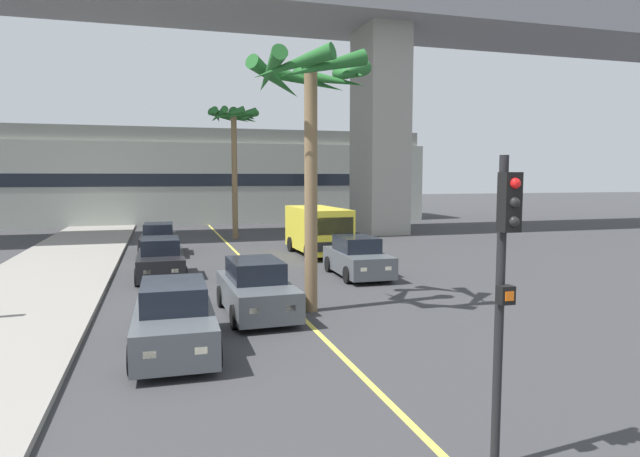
{
  "coord_description": "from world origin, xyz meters",
  "views": [
    {
      "loc": [
        -3.74,
        1.28,
        3.93
      ],
      "look_at": [
        0.0,
        14.0,
        2.66
      ],
      "focal_mm": 30.68,
      "sensor_mm": 36.0,
      "label": 1
    }
  ],
  "objects_px": {
    "car_queue_front": "(256,290)",
    "car_queue_second": "(357,258)",
    "palm_tree_near_median": "(234,128)",
    "traffic_light_median_near": "(504,270)",
    "car_queue_third": "(159,240)",
    "car_queue_fourth": "(161,260)",
    "palm_tree_mid_median": "(312,98)",
    "delivery_van": "(318,229)",
    "car_queue_fifth": "(174,320)"
  },
  "relations": [
    {
      "from": "car_queue_third",
      "to": "palm_tree_mid_median",
      "type": "height_order",
      "value": "palm_tree_mid_median"
    },
    {
      "from": "car_queue_fifth",
      "to": "palm_tree_mid_median",
      "type": "distance_m",
      "value": 7.23
    },
    {
      "from": "car_queue_third",
      "to": "delivery_van",
      "type": "height_order",
      "value": "delivery_van"
    },
    {
      "from": "car_queue_front",
      "to": "traffic_light_median_near",
      "type": "xyz_separation_m",
      "value": [
        1.7,
        -9.13,
        1.99
      ]
    },
    {
      "from": "car_queue_third",
      "to": "traffic_light_median_near",
      "type": "xyz_separation_m",
      "value": [
        4.37,
        -22.44,
        1.99
      ]
    },
    {
      "from": "car_queue_front",
      "to": "palm_tree_near_median",
      "type": "height_order",
      "value": "palm_tree_near_median"
    },
    {
      "from": "car_queue_fifth",
      "to": "delivery_van",
      "type": "xyz_separation_m",
      "value": [
        7.31,
        13.69,
        0.57
      ]
    },
    {
      "from": "car_queue_second",
      "to": "delivery_van",
      "type": "height_order",
      "value": "delivery_van"
    },
    {
      "from": "car_queue_front",
      "to": "car_queue_second",
      "type": "relative_size",
      "value": 1.0
    },
    {
      "from": "traffic_light_median_near",
      "to": "palm_tree_mid_median",
      "type": "relative_size",
      "value": 0.57
    },
    {
      "from": "delivery_van",
      "to": "car_queue_fifth",
      "type": "bearing_deg",
      "value": -118.09
    },
    {
      "from": "car_queue_fourth",
      "to": "delivery_van",
      "type": "height_order",
      "value": "delivery_van"
    },
    {
      "from": "car_queue_second",
      "to": "palm_tree_near_median",
      "type": "relative_size",
      "value": 0.51
    },
    {
      "from": "traffic_light_median_near",
      "to": "car_queue_second",
      "type": "bearing_deg",
      "value": 77.31
    },
    {
      "from": "car_queue_front",
      "to": "car_queue_second",
      "type": "bearing_deg",
      "value": 44.83
    },
    {
      "from": "car_queue_front",
      "to": "car_queue_fifth",
      "type": "bearing_deg",
      "value": -130.07
    },
    {
      "from": "traffic_light_median_near",
      "to": "delivery_van",
      "type": "bearing_deg",
      "value": 80.7
    },
    {
      "from": "car_queue_fourth",
      "to": "traffic_light_median_near",
      "type": "distance_m",
      "value": 16.29
    },
    {
      "from": "car_queue_front",
      "to": "car_queue_second",
      "type": "height_order",
      "value": "same"
    },
    {
      "from": "car_queue_fifth",
      "to": "delivery_van",
      "type": "distance_m",
      "value": 15.53
    },
    {
      "from": "car_queue_front",
      "to": "car_queue_fifth",
      "type": "distance_m",
      "value": 3.61
    },
    {
      "from": "palm_tree_near_median",
      "to": "car_queue_fourth",
      "type": "bearing_deg",
      "value": -109.74
    },
    {
      "from": "palm_tree_mid_median",
      "to": "traffic_light_median_near",
      "type": "bearing_deg",
      "value": -89.61
    },
    {
      "from": "car_queue_third",
      "to": "car_queue_fourth",
      "type": "bearing_deg",
      "value": -89.32
    },
    {
      "from": "traffic_light_median_near",
      "to": "palm_tree_near_median",
      "type": "xyz_separation_m",
      "value": [
        0.26,
        28.26,
        4.18
      ]
    },
    {
      "from": "car_queue_fifth",
      "to": "car_queue_fourth",
      "type": "bearing_deg",
      "value": 91.64
    },
    {
      "from": "car_queue_front",
      "to": "delivery_van",
      "type": "distance_m",
      "value": 12.03
    },
    {
      "from": "car_queue_fourth",
      "to": "car_queue_front",
      "type": "bearing_deg",
      "value": -68.2
    },
    {
      "from": "car_queue_front",
      "to": "palm_tree_near_median",
      "type": "xyz_separation_m",
      "value": [
        1.96,
        19.13,
        6.17
      ]
    },
    {
      "from": "car_queue_third",
      "to": "palm_tree_mid_median",
      "type": "xyz_separation_m",
      "value": [
        4.3,
        -13.38,
        5.41
      ]
    },
    {
      "from": "car_queue_fifth",
      "to": "car_queue_third",
      "type": "bearing_deg",
      "value": 91.23
    },
    {
      "from": "car_queue_front",
      "to": "car_queue_second",
      "type": "distance_m",
      "value": 6.82
    },
    {
      "from": "car_queue_front",
      "to": "traffic_light_median_near",
      "type": "height_order",
      "value": "traffic_light_median_near"
    },
    {
      "from": "car_queue_second",
      "to": "delivery_van",
      "type": "relative_size",
      "value": 0.78
    },
    {
      "from": "car_queue_third",
      "to": "palm_tree_mid_median",
      "type": "relative_size",
      "value": 0.56
    },
    {
      "from": "car_queue_front",
      "to": "car_queue_fourth",
      "type": "xyz_separation_m",
      "value": [
        -2.58,
        6.46,
        0.0
      ]
    },
    {
      "from": "car_queue_front",
      "to": "palm_tree_mid_median",
      "type": "bearing_deg",
      "value": -2.2
    },
    {
      "from": "palm_tree_near_median",
      "to": "traffic_light_median_near",
      "type": "bearing_deg",
      "value": -90.53
    },
    {
      "from": "traffic_light_median_near",
      "to": "palm_tree_mid_median",
      "type": "bearing_deg",
      "value": 90.39
    },
    {
      "from": "delivery_van",
      "to": "traffic_light_median_near",
      "type": "height_order",
      "value": "traffic_light_median_near"
    },
    {
      "from": "car_queue_second",
      "to": "palm_tree_mid_median",
      "type": "xyz_separation_m",
      "value": [
        -3.2,
        -4.87,
        5.41
      ]
    },
    {
      "from": "car_queue_third",
      "to": "traffic_light_median_near",
      "type": "relative_size",
      "value": 0.99
    },
    {
      "from": "car_queue_fourth",
      "to": "palm_tree_near_median",
      "type": "bearing_deg",
      "value": 70.26
    },
    {
      "from": "palm_tree_mid_median",
      "to": "delivery_van",
      "type": "bearing_deg",
      "value": 73.07
    },
    {
      "from": "palm_tree_mid_median",
      "to": "car_queue_front",
      "type": "bearing_deg",
      "value": 177.8
    },
    {
      "from": "delivery_van",
      "to": "car_queue_fourth",
      "type": "bearing_deg",
      "value": -149.43
    },
    {
      "from": "car_queue_front",
      "to": "delivery_van",
      "type": "bearing_deg",
      "value": 65.48
    },
    {
      "from": "car_queue_fourth",
      "to": "traffic_light_median_near",
      "type": "xyz_separation_m",
      "value": [
        4.28,
        -15.59,
        1.99
      ]
    },
    {
      "from": "car_queue_fifth",
      "to": "traffic_light_median_near",
      "type": "xyz_separation_m",
      "value": [
        4.02,
        -6.37,
        1.99
      ]
    },
    {
      "from": "car_queue_fifth",
      "to": "palm_tree_near_median",
      "type": "relative_size",
      "value": 0.5
    }
  ]
}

